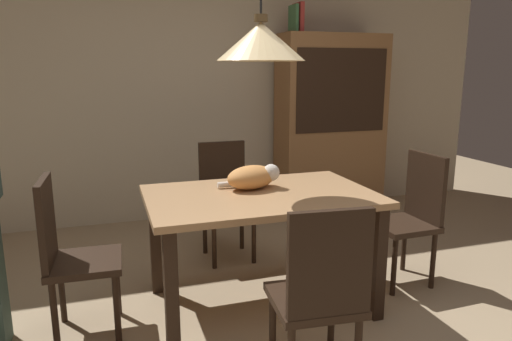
% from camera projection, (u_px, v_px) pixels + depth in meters
% --- Properties ---
extents(back_wall, '(6.40, 0.10, 2.90)m').
position_uv_depth(back_wall, '(201.00, 75.00, 4.66)').
color(back_wall, beige).
rests_on(back_wall, ground).
extents(dining_table, '(1.40, 0.90, 0.75)m').
position_uv_depth(dining_table, '(260.00, 209.00, 2.91)').
color(dining_table, tan).
rests_on(dining_table, ground).
extents(chair_right_side, '(0.41, 0.41, 0.93)m').
position_uv_depth(chair_right_side, '(412.00, 213.00, 3.28)').
color(chair_right_side, black).
rests_on(chair_right_side, ground).
extents(chair_left_side, '(0.41, 0.41, 0.93)m').
position_uv_depth(chair_left_side, '(69.00, 251.00, 2.60)').
color(chair_left_side, black).
rests_on(chair_left_side, ground).
extents(chair_near_front, '(0.43, 0.43, 0.93)m').
position_uv_depth(chair_near_front, '(320.00, 292.00, 2.12)').
color(chair_near_front, black).
rests_on(chair_near_front, ground).
extents(chair_far_back, '(0.41, 0.41, 0.93)m').
position_uv_depth(chair_far_back, '(226.00, 195.00, 3.75)').
color(chair_far_back, black).
rests_on(chair_far_back, ground).
extents(cat_sleeping, '(0.40, 0.31, 0.16)m').
position_uv_depth(cat_sleeping, '(253.00, 177.00, 2.98)').
color(cat_sleeping, '#E59951').
rests_on(cat_sleeping, dining_table).
extents(pendant_lamp, '(0.52, 0.52, 1.30)m').
position_uv_depth(pendant_lamp, '(261.00, 41.00, 2.69)').
color(pendant_lamp, beige).
extents(hutch_bookcase, '(1.12, 0.45, 1.85)m').
position_uv_depth(hutch_bookcase, '(330.00, 129.00, 4.86)').
color(hutch_bookcase, olive).
rests_on(hutch_bookcase, ground).
extents(book_green_slim, '(0.03, 0.20, 0.26)m').
position_uv_depth(book_green_slim, '(293.00, 19.00, 4.50)').
color(book_green_slim, '#427A4C').
rests_on(book_green_slim, hutch_bookcase).
extents(book_red_tall, '(0.04, 0.22, 0.28)m').
position_uv_depth(book_red_tall, '(298.00, 18.00, 4.51)').
color(book_red_tall, '#B73833').
rests_on(book_red_tall, hutch_bookcase).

